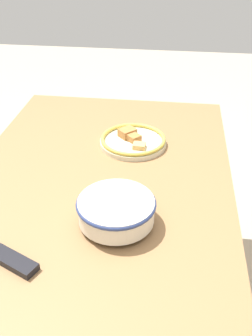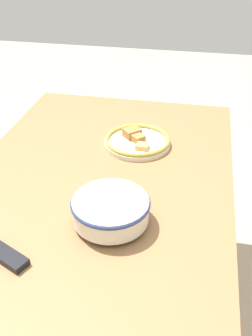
# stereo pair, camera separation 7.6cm
# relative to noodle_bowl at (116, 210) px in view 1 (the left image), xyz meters

# --- Properties ---
(ground_plane) EXTENTS (8.00, 8.00, 0.00)m
(ground_plane) POSITION_rel_noodle_bowl_xyz_m (0.12, 0.10, -0.75)
(ground_plane) COLOR #B7A88E
(dining_table) EXTENTS (1.56, 0.91, 0.70)m
(dining_table) POSITION_rel_noodle_bowl_xyz_m (0.12, 0.10, -0.12)
(dining_table) COLOR olive
(dining_table) RESTS_ON ground_plane
(noodle_bowl) EXTENTS (0.23, 0.23, 0.08)m
(noodle_bowl) POSITION_rel_noodle_bowl_xyz_m (0.00, 0.00, 0.00)
(noodle_bowl) COLOR silver
(noodle_bowl) RESTS_ON dining_table
(food_plate) EXTENTS (0.26, 0.26, 0.05)m
(food_plate) POSITION_rel_noodle_bowl_xyz_m (0.47, 0.01, -0.03)
(food_plate) COLOR beige
(food_plate) RESTS_ON dining_table
(tv_remote) EXTENTS (0.11, 0.17, 0.02)m
(tv_remote) POSITION_rel_noodle_bowl_xyz_m (-0.18, 0.25, -0.04)
(tv_remote) COLOR black
(tv_remote) RESTS_ON dining_table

